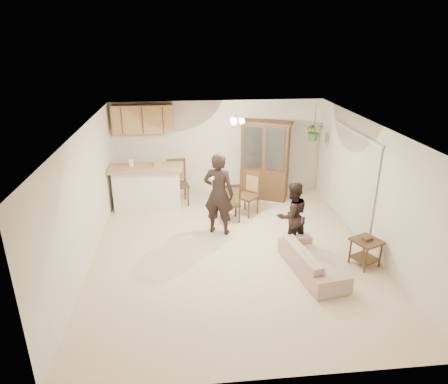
{
  "coord_description": "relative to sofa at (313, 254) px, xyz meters",
  "views": [
    {
      "loc": [
        -0.89,
        -7.0,
        4.09
      ],
      "look_at": [
        -0.14,
        0.4,
        1.12
      ],
      "focal_mm": 32.0,
      "sensor_mm": 36.0,
      "label": 1
    }
  ],
  "objects": [
    {
      "name": "sofa",
      "position": [
        0.0,
        0.0,
        0.0
      ],
      "size": [
        1.03,
        1.97,
        0.73
      ],
      "primitive_type": "imported",
      "rotation": [
        0.0,
        0.0,
        1.73
      ],
      "color": "beige",
      "rests_on": "floor"
    },
    {
      "name": "plant_cord",
      "position": [
        0.95,
        3.31,
        1.81
      ],
      "size": [
        0.01,
        0.01,
        0.65
      ],
      "primitive_type": "cylinder",
      "color": "black",
      "rests_on": "ceiling"
    },
    {
      "name": "child",
      "position": [
        -0.16,
        0.94,
        0.31
      ],
      "size": [
        0.79,
        0.7,
        1.35
      ],
      "primitive_type": "imported",
      "rotation": [
        0.0,
        0.0,
        3.48
      ],
      "color": "black",
      "rests_on": "floor"
    },
    {
      "name": "bar_top",
      "position": [
        -3.2,
        3.26,
        0.68
      ],
      "size": [
        1.75,
        0.7,
        0.08
      ],
      "primitive_type": "cube",
      "color": "tan",
      "rests_on": "breakfast_bar"
    },
    {
      "name": "wall_front",
      "position": [
        -1.35,
        -2.34,
        0.88
      ],
      "size": [
        5.5,
        0.02,
        2.5
      ],
      "primitive_type": "cube",
      "color": "silver",
      "rests_on": "ground"
    },
    {
      "name": "wall_right",
      "position": [
        1.4,
        0.91,
        0.88
      ],
      "size": [
        0.02,
        6.5,
        2.5
      ],
      "primitive_type": "cube",
      "color": "silver",
      "rests_on": "ground"
    },
    {
      "name": "china_hutch",
      "position": [
        -0.18,
        3.65,
        0.64
      ],
      "size": [
        1.39,
        0.97,
        2.05
      ],
      "rotation": [
        0.0,
        0.0,
        -0.4
      ],
      "color": "#3B2215",
      "rests_on": "floor"
    },
    {
      "name": "chair_hutch_left",
      "position": [
        -0.8,
        2.63,
        -0.07
      ],
      "size": [
        0.65,
        0.65,
        1.03
      ],
      "rotation": [
        0.0,
        0.0,
        -0.76
      ],
      "color": "#3B2215",
      "rests_on": "floor"
    },
    {
      "name": "wall_back",
      "position": [
        -1.35,
        4.16,
        0.88
      ],
      "size": [
        5.5,
        0.02,
        2.5
      ],
      "primitive_type": "cube",
      "color": "silver",
      "rests_on": "ground"
    },
    {
      "name": "hanging_plant",
      "position": [
        0.95,
        3.31,
        1.48
      ],
      "size": [
        0.43,
        0.37,
        0.48
      ],
      "primitive_type": "imported",
      "color": "#285F26",
      "rests_on": "ceiling"
    },
    {
      "name": "floor",
      "position": [
        -1.35,
        0.91,
        -0.37
      ],
      "size": [
        6.5,
        6.5,
        0.0
      ],
      "primitive_type": "plane",
      "color": "beige",
      "rests_on": "ground"
    },
    {
      "name": "wall_left",
      "position": [
        -4.1,
        0.91,
        0.88
      ],
      "size": [
        0.02,
        6.5,
        2.5
      ],
      "primitive_type": "cube",
      "color": "silver",
      "rests_on": "ground"
    },
    {
      "name": "chair_bar",
      "position": [
        -2.44,
        3.44,
        -0.05
      ],
      "size": [
        0.58,
        0.58,
        1.14
      ],
      "rotation": [
        0.0,
        0.0,
        0.17
      ],
      "color": "#3B2215",
      "rests_on": "floor"
    },
    {
      "name": "controller_child",
      "position": [
        -0.05,
        0.63,
        0.5
      ],
      "size": [
        0.08,
        0.13,
        0.04
      ],
      "primitive_type": "cube",
      "rotation": [
        0.0,
        0.0,
        3.48
      ],
      "color": "silver",
      "rests_on": "child"
    },
    {
      "name": "ceiling",
      "position": [
        -1.35,
        0.91,
        2.13
      ],
      "size": [
        5.5,
        6.5,
        0.02
      ],
      "primitive_type": "cube",
      "color": "white",
      "rests_on": "wall_back"
    },
    {
      "name": "controller_adult",
      "position": [
        -1.72,
        1.36,
        1.03
      ],
      "size": [
        0.11,
        0.16,
        0.05
      ],
      "primitive_type": "cube",
      "rotation": [
        0.0,
        0.0,
        2.74
      ],
      "color": "silver",
      "rests_on": "adult"
    },
    {
      "name": "adult",
      "position": [
        -1.56,
        1.75,
        0.53
      ],
      "size": [
        0.77,
        0.65,
        1.8
      ],
      "primitive_type": "imported",
      "rotation": [
        0.0,
        0.0,
        2.74
      ],
      "color": "black",
      "rests_on": "floor"
    },
    {
      "name": "ceiling_fixture",
      "position": [
        -1.15,
        2.11,
        2.03
      ],
      "size": [
        0.36,
        0.36,
        0.2
      ],
      "primitive_type": null,
      "color": "beige",
      "rests_on": "ceiling"
    },
    {
      "name": "upper_cabinets",
      "position": [
        -3.25,
        3.98,
        1.73
      ],
      "size": [
        1.5,
        0.34,
        0.7
      ],
      "primitive_type": "cube",
      "color": "#986B42",
      "rests_on": "wall_back"
    },
    {
      "name": "breakfast_bar",
      "position": [
        -3.2,
        3.26,
        0.13
      ],
      "size": [
        1.6,
        0.55,
        1.0
      ],
      "primitive_type": "cube",
      "color": "white",
      "rests_on": "floor"
    },
    {
      "name": "chair_hutch_right",
      "position": [
        -1.24,
        2.32,
        -0.09
      ],
      "size": [
        0.47,
        0.47,
        0.96
      ],
      "rotation": [
        0.0,
        0.0,
        3.26
      ],
      "color": "#3B2215",
      "rests_on": "floor"
    },
    {
      "name": "side_table",
      "position": [
        1.06,
        0.13,
        -0.09
      ],
      "size": [
        0.63,
        0.63,
        0.59
      ],
      "rotation": [
        0.0,
        0.0,
        0.41
      ],
      "color": "#3B2215",
      "rests_on": "floor"
    },
    {
      "name": "vertical_blinds",
      "position": [
        1.36,
        1.81,
        0.73
      ],
      "size": [
        0.06,
        2.3,
        2.1
      ],
      "primitive_type": null,
      "color": "beige",
      "rests_on": "wall_right"
    }
  ]
}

